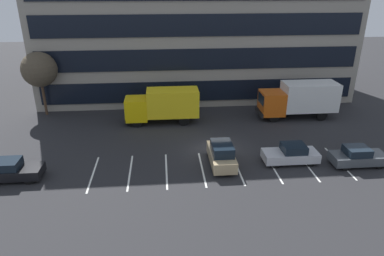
# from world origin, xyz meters

# --- Properties ---
(ground_plane) EXTENTS (120.00, 120.00, 0.00)m
(ground_plane) POSITION_xyz_m (0.00, 0.00, 0.00)
(ground_plane) COLOR #262628
(office_building) EXTENTS (36.71, 13.90, 18.00)m
(office_building) POSITION_xyz_m (0.00, 17.95, 9.00)
(office_building) COLOR gray
(office_building) RESTS_ON ground_plane
(lot_markings) EXTENTS (19.74, 5.40, 0.01)m
(lot_markings) POSITION_xyz_m (0.00, -3.14, 0.00)
(lot_markings) COLOR silver
(lot_markings) RESTS_ON ground_plane
(box_truck_yellow_all) EXTENTS (7.53, 2.49, 3.49)m
(box_truck_yellow_all) POSITION_xyz_m (-4.24, 6.81, 1.96)
(box_truck_yellow_all) COLOR yellow
(box_truck_yellow_all) RESTS_ON ground_plane
(box_truck_orange) EXTENTS (8.15, 2.70, 3.78)m
(box_truck_orange) POSITION_xyz_m (10.06, 7.02, 2.13)
(box_truck_orange) COLOR #D85914
(box_truck_orange) RESTS_ON ground_plane
(suv_tan) EXTENTS (1.82, 4.28, 1.94)m
(suv_tan) POSITION_xyz_m (0.18, -2.62, 0.94)
(suv_tan) COLOR tan
(suv_tan) RESTS_ON ground_plane
(sedan_black) EXTENTS (4.39, 1.84, 1.57)m
(sedan_black) POSITION_xyz_m (-15.63, -3.39, 0.74)
(sedan_black) COLOR black
(sedan_black) RESTS_ON ground_plane
(sedan_charcoal) EXTENTS (4.33, 1.81, 1.55)m
(sedan_charcoal) POSITION_xyz_m (10.98, -3.55, 0.73)
(sedan_charcoal) COLOR #474C51
(sedan_charcoal) RESTS_ON ground_plane
(sedan_silver) EXTENTS (4.38, 1.84, 1.57)m
(sedan_silver) POSITION_xyz_m (5.83, -2.68, 0.74)
(sedan_silver) COLOR silver
(sedan_silver) RESTS_ON ground_plane
(bare_tree) EXTENTS (3.64, 3.64, 6.83)m
(bare_tree) POSITION_xyz_m (-17.00, 10.23, 4.99)
(bare_tree) COLOR #473323
(bare_tree) RESTS_ON ground_plane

